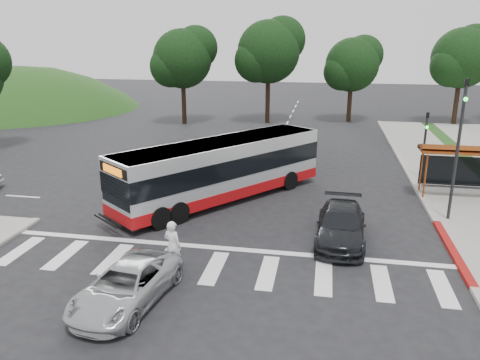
% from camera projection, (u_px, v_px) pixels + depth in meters
% --- Properties ---
extents(ground, '(140.00, 140.00, 0.00)m').
position_uv_depth(ground, '(239.00, 219.00, 22.01)').
color(ground, black).
rests_on(ground, ground).
extents(sidewalk_east, '(4.00, 40.00, 0.12)m').
position_uv_depth(sidewalk_east, '(447.00, 181.00, 27.60)').
color(sidewalk_east, gray).
rests_on(sidewalk_east, ground).
extents(curb_east, '(0.30, 40.00, 0.15)m').
position_uv_depth(curb_east, '(411.00, 179.00, 27.94)').
color(curb_east, '#9E9991').
rests_on(curb_east, ground).
extents(curb_east_red, '(0.32, 6.00, 0.15)m').
position_uv_depth(curb_east_red, '(452.00, 251.00, 18.54)').
color(curb_east_red, maroon).
rests_on(curb_east_red, ground).
extents(hillside_nw, '(44.00, 44.00, 10.00)m').
position_uv_depth(hillside_nw, '(22.00, 109.00, 55.79)').
color(hillside_nw, '#1B4014').
rests_on(hillside_nw, ground).
extents(crosswalk_ladder, '(18.00, 2.60, 0.01)m').
position_uv_depth(crosswalk_ladder, '(214.00, 268.00, 17.31)').
color(crosswalk_ladder, silver).
rests_on(crosswalk_ladder, ground).
extents(bus_shelter, '(4.20, 1.60, 2.86)m').
position_uv_depth(bus_shelter, '(462.00, 155.00, 24.24)').
color(bus_shelter, '#934018').
rests_on(bus_shelter, sidewalk_east).
extents(traffic_signal_ne_tall, '(0.18, 0.37, 6.50)m').
position_uv_depth(traffic_signal_ne_tall, '(459.00, 139.00, 20.60)').
color(traffic_signal_ne_tall, black).
rests_on(traffic_signal_ne_tall, ground).
extents(traffic_signal_ne_short, '(0.18, 0.37, 4.00)m').
position_uv_depth(traffic_signal_ne_short, '(425.00, 138.00, 27.59)').
color(traffic_signal_ne_short, black).
rests_on(traffic_signal_ne_short, ground).
extents(tree_ne_a, '(6.16, 5.74, 9.30)m').
position_uv_depth(tree_ne_a, '(463.00, 57.00, 43.71)').
color(tree_ne_a, black).
rests_on(tree_ne_a, parking_lot).
extents(tree_north_a, '(6.60, 6.15, 10.17)m').
position_uv_depth(tree_north_a, '(269.00, 51.00, 44.82)').
color(tree_north_a, black).
rests_on(tree_north_a, ground).
extents(tree_north_b, '(5.72, 5.33, 8.43)m').
position_uv_depth(tree_north_b, '(353.00, 64.00, 45.67)').
color(tree_north_b, black).
rests_on(tree_north_b, ground).
extents(tree_north_c, '(6.16, 5.74, 9.30)m').
position_uv_depth(tree_north_c, '(183.00, 58.00, 44.52)').
color(tree_north_c, black).
rests_on(tree_north_c, ground).
extents(transit_bus, '(9.44, 11.18, 3.12)m').
position_uv_depth(transit_bus, '(222.00, 171.00, 24.18)').
color(transit_bus, '#B6B9BC').
rests_on(transit_bus, ground).
extents(pedestrian, '(0.81, 0.65, 1.92)m').
position_uv_depth(pedestrian, '(173.00, 246.00, 16.88)').
color(pedestrian, white).
rests_on(pedestrian, ground).
extents(dark_sedan, '(2.20, 4.95, 1.41)m').
position_uv_depth(dark_sedan, '(341.00, 225.00, 19.43)').
color(dark_sedan, black).
rests_on(dark_sedan, ground).
extents(silver_suv_south, '(2.72, 4.83, 1.27)m').
position_uv_depth(silver_suv_south, '(126.00, 285.00, 14.85)').
color(silver_suv_south, '#B5B8BA').
rests_on(silver_suv_south, ground).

